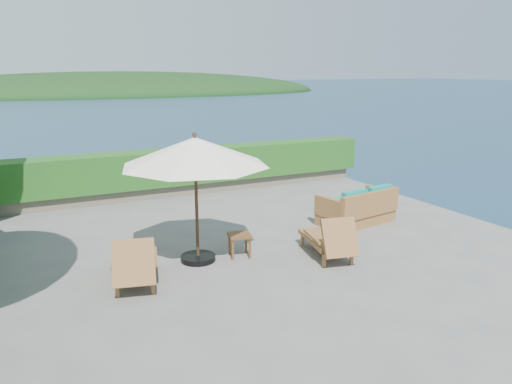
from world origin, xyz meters
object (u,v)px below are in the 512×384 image
patio_umbrella (195,153)px  wicker_loveseat (358,209)px  side_table (240,238)px  lounge_left (135,262)px  lounge_right (329,239)px

patio_umbrella → wicker_loveseat: bearing=7.9°
patio_umbrella → side_table: (0.82, -0.15, -1.74)m
side_table → lounge_left: bearing=-169.4°
lounge_right → side_table: lounge_right is taller
lounge_left → side_table: 2.20m
wicker_loveseat → patio_umbrella: bearing=178.1°
lounge_left → lounge_right: (3.72, -0.43, -0.01)m
side_table → lounge_right: bearing=-28.4°
lounge_left → side_table: size_ratio=3.38×
patio_umbrella → lounge_left: (-1.34, -0.55, -1.73)m
patio_umbrella → side_table: size_ratio=6.08×
lounge_left → side_table: lounge_left is taller
patio_umbrella → lounge_right: size_ratio=1.85×
patio_umbrella → side_table: bearing=-10.1°
lounge_left → patio_umbrella: bearing=36.3°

